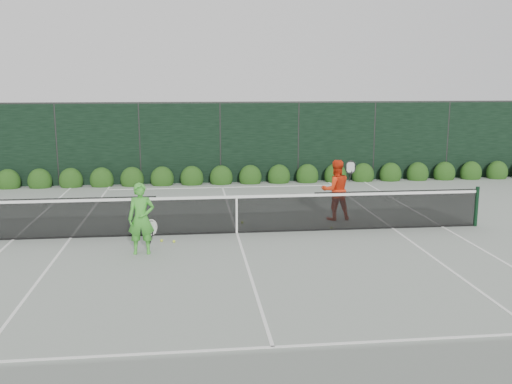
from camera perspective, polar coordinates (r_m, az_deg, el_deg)
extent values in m
plane|color=gray|center=(14.57, -1.93, -4.13)|extent=(80.00, 80.00, 0.00)
cylinder|color=black|center=(16.25, 21.17, -1.36)|extent=(0.10, 0.10, 1.07)
cube|color=black|center=(14.73, -18.47, -2.51)|extent=(4.40, 0.01, 1.02)
cube|color=black|center=(14.46, -1.94, -2.30)|extent=(4.00, 0.01, 0.96)
cube|color=black|center=(15.36, 13.88, -1.72)|extent=(4.40, 0.01, 1.02)
cube|color=white|center=(14.36, -1.96, -0.49)|extent=(12.80, 0.03, 0.07)
cube|color=black|center=(14.57, -1.93, -4.06)|extent=(12.80, 0.02, 0.04)
cube|color=white|center=(14.46, -1.94, -2.38)|extent=(0.05, 0.03, 0.91)
imported|color=green|center=(12.94, -11.40, -2.63)|extent=(0.59, 0.39, 1.60)
torus|color=beige|center=(13.08, -10.46, -3.51)|extent=(0.28, 0.17, 0.30)
cylinder|color=black|center=(13.14, -10.42, -4.52)|extent=(0.10, 0.03, 0.30)
imported|color=red|center=(15.96, 7.97, 0.21)|extent=(0.86, 0.69, 1.69)
torus|color=black|center=(15.75, 9.45, 2.46)|extent=(0.30, 0.03, 0.30)
cylinder|color=black|center=(15.79, 9.42, 1.59)|extent=(0.10, 0.03, 0.30)
cube|color=white|center=(15.17, -23.12, -4.40)|extent=(0.06, 23.77, 0.01)
cube|color=white|center=(15.96, 18.13, -3.32)|extent=(0.06, 23.77, 0.01)
cube|color=white|center=(14.83, -18.03, -4.39)|extent=(0.06, 23.77, 0.01)
cube|color=white|center=(15.45, 13.50, -3.54)|extent=(0.06, 23.77, 0.01)
cube|color=white|center=(26.21, -4.06, 2.65)|extent=(11.03, 0.06, 0.01)
cube|color=white|center=(20.80, -3.38, 0.47)|extent=(8.23, 0.06, 0.01)
cube|color=white|center=(8.59, 1.69, -15.24)|extent=(8.23, 0.06, 0.01)
cube|color=white|center=(14.57, -1.93, -4.11)|extent=(0.06, 12.80, 0.01)
cube|color=black|center=(21.68, -3.59, 4.88)|extent=(32.00, 0.06, 3.00)
cube|color=#262826|center=(21.57, -3.64, 8.93)|extent=(32.00, 0.06, 0.06)
cylinder|color=#262826|center=(22.19, -19.30, 4.43)|extent=(0.08, 0.08, 3.00)
cylinder|color=#262826|center=(21.73, -11.54, 4.70)|extent=(0.08, 0.08, 3.00)
cylinder|color=#262826|center=(21.68, -3.59, 4.88)|extent=(0.08, 0.08, 3.00)
cylinder|color=#262826|center=(22.04, 4.26, 4.97)|extent=(0.08, 0.08, 3.00)
cylinder|color=#262826|center=(22.79, 11.71, 4.98)|extent=(0.08, 0.08, 3.00)
cylinder|color=#262826|center=(23.90, 18.59, 4.90)|extent=(0.08, 0.08, 3.00)
ellipsoid|color=#15360E|center=(22.46, -23.52, 0.94)|extent=(0.86, 0.65, 0.94)
ellipsoid|color=#15360E|center=(22.16, -20.80, 1.01)|extent=(0.86, 0.65, 0.94)
ellipsoid|color=#15360E|center=(21.91, -18.01, 1.09)|extent=(0.86, 0.65, 0.94)
ellipsoid|color=#15360E|center=(21.72, -15.17, 1.16)|extent=(0.86, 0.65, 0.94)
ellipsoid|color=#15360E|center=(21.58, -12.28, 1.23)|extent=(0.86, 0.65, 0.94)
ellipsoid|color=#15360E|center=(21.50, -9.36, 1.30)|extent=(0.86, 0.65, 0.94)
ellipsoid|color=#15360E|center=(21.47, -6.43, 1.37)|extent=(0.86, 0.65, 0.94)
ellipsoid|color=#15360E|center=(21.50, -3.50, 1.43)|extent=(0.86, 0.65, 0.94)
ellipsoid|color=#15360E|center=(21.59, -0.58, 1.49)|extent=(0.86, 0.65, 0.94)
ellipsoid|color=#15360E|center=(21.73, 2.31, 1.54)|extent=(0.86, 0.65, 0.94)
ellipsoid|color=#15360E|center=(21.92, 5.15, 1.59)|extent=(0.86, 0.65, 0.94)
ellipsoid|color=#15360E|center=(22.17, 7.94, 1.64)|extent=(0.86, 0.65, 0.94)
ellipsoid|color=#15360E|center=(22.47, 10.65, 1.68)|extent=(0.86, 0.65, 0.94)
ellipsoid|color=#15360E|center=(22.82, 13.29, 1.71)|extent=(0.86, 0.65, 0.94)
ellipsoid|color=#15360E|center=(23.22, 15.85, 1.74)|extent=(0.86, 0.65, 0.94)
ellipsoid|color=#15360E|center=(23.66, 18.32, 1.77)|extent=(0.86, 0.65, 0.94)
ellipsoid|color=#15360E|center=(24.14, 20.69, 1.79)|extent=(0.86, 0.65, 0.94)
ellipsoid|color=#15360E|center=(24.66, 22.96, 1.81)|extent=(0.86, 0.65, 0.94)
sphere|color=#C4DD31|center=(15.09, 7.56, -3.56)|extent=(0.07, 0.07, 0.07)
sphere|color=#C4DD31|center=(13.86, -8.21, -4.90)|extent=(0.07, 0.07, 0.07)
sphere|color=#C4DD31|center=(13.97, -9.42, -4.80)|extent=(0.07, 0.07, 0.07)
sphere|color=#C4DD31|center=(15.52, -1.39, -3.06)|extent=(0.07, 0.07, 0.07)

